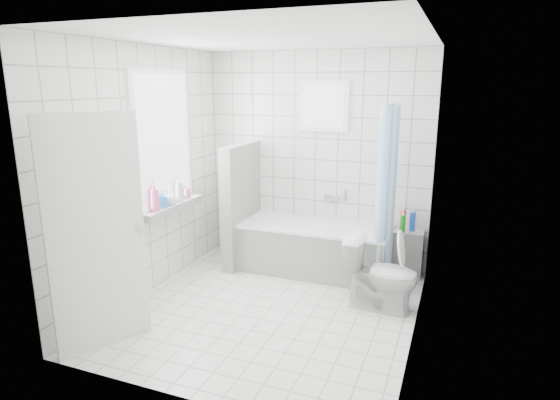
% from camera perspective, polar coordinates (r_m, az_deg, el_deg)
% --- Properties ---
extents(ground, '(3.00, 3.00, 0.00)m').
position_cam_1_polar(ground, '(4.85, -1.30, -13.11)').
color(ground, white).
rests_on(ground, ground).
extents(ceiling, '(3.00, 3.00, 0.00)m').
position_cam_1_polar(ceiling, '(4.33, -1.49, 19.18)').
color(ceiling, white).
rests_on(ceiling, ground).
extents(wall_back, '(2.80, 0.02, 2.60)m').
position_cam_1_polar(wall_back, '(5.80, 4.34, 4.95)').
color(wall_back, white).
rests_on(wall_back, ground).
extents(wall_front, '(2.80, 0.02, 2.60)m').
position_cam_1_polar(wall_front, '(3.12, -12.05, -3.24)').
color(wall_front, white).
rests_on(wall_front, ground).
extents(wall_left, '(0.02, 3.00, 2.60)m').
position_cam_1_polar(wall_left, '(5.10, -16.08, 3.20)').
color(wall_left, white).
rests_on(wall_left, ground).
extents(wall_right, '(0.02, 3.00, 2.60)m').
position_cam_1_polar(wall_right, '(4.09, 17.03, 0.54)').
color(wall_right, white).
rests_on(wall_right, ground).
extents(window_left, '(0.01, 0.90, 1.40)m').
position_cam_1_polar(window_left, '(5.27, -13.94, 6.96)').
color(window_left, white).
rests_on(window_left, wall_left).
extents(window_back, '(0.50, 0.01, 0.50)m').
position_cam_1_polar(window_back, '(5.66, 5.31, 11.32)').
color(window_back, white).
rests_on(window_back, wall_back).
extents(window_sill, '(0.18, 1.02, 0.08)m').
position_cam_1_polar(window_sill, '(5.38, -13.08, -0.88)').
color(window_sill, white).
rests_on(window_sill, wall_left).
extents(door, '(0.42, 0.72, 2.00)m').
position_cam_1_polar(door, '(4.12, -21.42, -4.05)').
color(door, silver).
rests_on(door, ground).
extents(bathtub, '(1.76, 0.77, 0.58)m').
position_cam_1_polar(bathtub, '(5.67, 4.28, -5.83)').
color(bathtub, white).
rests_on(bathtub, ground).
extents(partition_wall, '(0.15, 0.85, 1.50)m').
position_cam_1_polar(partition_wall, '(5.82, -4.73, -0.57)').
color(partition_wall, white).
rests_on(partition_wall, ground).
extents(tiled_ledge, '(0.40, 0.24, 0.55)m').
position_cam_1_polar(tiled_ledge, '(5.72, 15.00, -6.25)').
color(tiled_ledge, white).
rests_on(tiled_ledge, ground).
extents(toilet, '(0.73, 0.43, 0.73)m').
position_cam_1_polar(toilet, '(4.81, 12.20, -8.84)').
color(toilet, white).
rests_on(toilet, ground).
extents(curtain_rod, '(0.02, 0.80, 0.02)m').
position_cam_1_polar(curtain_rod, '(5.13, 13.52, 11.29)').
color(curtain_rod, silver).
rests_on(curtain_rod, wall_back).
extents(shower_curtain, '(0.14, 0.48, 1.78)m').
position_cam_1_polar(shower_curtain, '(5.12, 12.75, 1.15)').
color(shower_curtain, '#529FF1').
rests_on(shower_curtain, curtain_rod).
extents(tub_faucet, '(0.18, 0.06, 0.06)m').
position_cam_1_polar(tub_faucet, '(5.79, 6.30, 0.34)').
color(tub_faucet, silver).
rests_on(tub_faucet, wall_back).
extents(sill_bottles, '(0.20, 0.74, 0.33)m').
position_cam_1_polar(sill_bottles, '(5.28, -13.51, 0.77)').
color(sill_bottles, '#2C7FC6').
rests_on(sill_bottles, window_sill).
extents(ledge_bottles, '(0.17, 0.15, 0.24)m').
position_cam_1_polar(ledge_bottles, '(5.59, 15.11, -2.58)').
color(ledge_bottles, blue).
rests_on(ledge_bottles, tiled_ledge).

